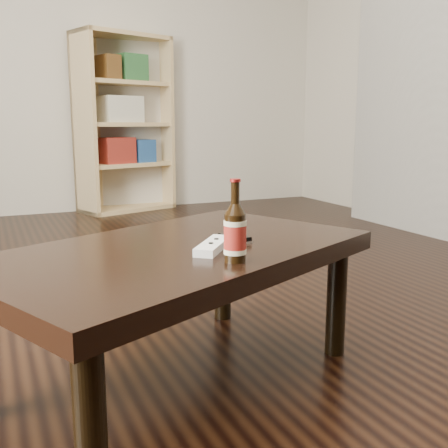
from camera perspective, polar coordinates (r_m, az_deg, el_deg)
name	(u,v)px	position (r m, az deg, el deg)	size (l,w,h in m)	color
floor	(157,351)	(1.83, -7.33, -13.50)	(5.00, 6.00, 0.01)	black
wall_back	(42,47)	(4.67, -19.22, 17.71)	(5.00, 0.02, 2.70)	beige
chimney_breast	(434,33)	(4.02, 21.91, 18.75)	(0.30, 1.20, 2.70)	beige
bookshelf	(122,121)	(4.66, -11.09, 10.97)	(0.87, 0.60, 1.48)	tan
coffee_table	(178,265)	(1.49, -5.04, -4.44)	(1.26, 1.04, 0.41)	black
beer_bottle	(235,233)	(1.29, 1.21, -0.98)	(0.07, 0.07, 0.21)	black
phone	(235,238)	(1.53, 1.17, -1.55)	(0.07, 0.11, 0.02)	#B0AFB2
remote	(213,246)	(1.43, -1.19, -2.37)	(0.16, 0.18, 0.02)	white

